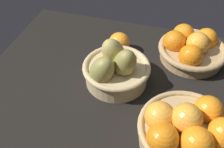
{
  "coord_description": "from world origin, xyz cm",
  "views": [
    {
      "loc": [
        16.32,
        -56.12,
        63.17
      ],
      "look_at": [
        -0.14,
        0.53,
        7.0
      ],
      "focal_mm": 42.68,
      "sensor_mm": 36.0,
      "label": 1
    }
  ],
  "objects": [
    {
      "name": "market_tray",
      "position": [
        0.0,
        0.0,
        1.5
      ],
      "size": [
        84.0,
        72.0,
        3.0
      ],
      "primitive_type": "cube",
      "color": "black",
      "rests_on": "ground"
    },
    {
      "name": "basket_center_pears",
      "position": [
        0.56,
        1.89,
        8.18
      ],
      "size": [
        20.93,
        21.06,
        15.36
      ],
      "color": "tan",
      "rests_on": "market_tray"
    },
    {
      "name": "loose_orange_front_gap",
      "position": [
        -2.22,
        16.71,
        6.74
      ],
      "size": [
        7.48,
        7.48,
        7.48
      ],
      "primitive_type": "sphere",
      "color": "orange",
      "rests_on": "market_tray"
    },
    {
      "name": "basket_far_right",
      "position": [
        22.25,
        20.38,
        7.11
      ],
      "size": [
        23.22,
        23.22,
        10.68
      ],
      "color": "tan",
      "rests_on": "market_tray"
    },
    {
      "name": "basket_near_right",
      "position": [
        23.62,
        -14.82,
        8.14
      ],
      "size": [
        24.8,
        24.8,
        12.57
      ],
      "color": "tan",
      "rests_on": "market_tray"
    }
  ]
}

